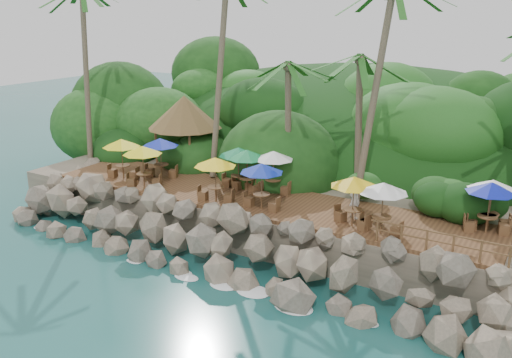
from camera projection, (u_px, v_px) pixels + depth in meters
The scene contains 12 objects.
ground at pixel (192, 279), 26.23m from camera, with size 140.00×140.00×0.00m, color #19514F.
land_base at pixel (327, 175), 39.11m from camera, with size 32.00×25.20×2.10m, color gray.
jungle_hill at pixel (363, 165), 45.59m from camera, with size 44.80×28.00×15.40m, color #143811.
seawall at pixel (216, 242), 27.54m from camera, with size 29.00×4.00×2.30m, color gray, non-canonical shape.
terrace at pixel (256, 200), 30.53m from camera, with size 26.00×5.00×0.20m, color brown.
jungle_foliage at pixel (321, 193), 38.59m from camera, with size 44.00×16.00×12.00m, color #143811, non-canonical shape.
foam_line at pixel (196, 276), 26.47m from camera, with size 25.20×0.80×0.06m.
palms at pixel (295, 12), 29.32m from camera, with size 34.21×7.00×13.07m.
palapa at pixel (185, 112), 36.52m from camera, with size 4.94×4.94×4.60m.
dining_clusters at pixel (270, 165), 29.28m from camera, with size 23.08×5.49×2.48m.
railing at pixel (453, 243), 23.05m from camera, with size 7.20×0.10×1.00m.
waiter at pixel (354, 201), 27.28m from camera, with size 0.65×0.43×1.79m, color white.
Camera 1 is at (14.62, -18.86, 12.27)m, focal length 38.59 mm.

